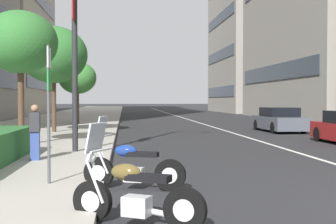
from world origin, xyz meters
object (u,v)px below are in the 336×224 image
motorcycle_second_in_row (132,168)px  street_tree_mid_sidewalk (77,78)px  motorcycle_far_end_row (134,196)px  street_tree_near_plaza_corner (54,55)px  car_far_down_avenue (279,120)px  pedestrian_on_plaza (35,132)px  parking_sign_by_curb (49,97)px  street_tree_far_plaza (20,43)px

motorcycle_second_in_row → street_tree_mid_sidewalk: bearing=-63.5°
street_tree_mid_sidewalk → motorcycle_second_in_row: bearing=-171.5°
motorcycle_far_end_row → street_tree_mid_sidewalk: (25.49, 3.39, 2.91)m
motorcycle_far_end_row → street_tree_near_plaza_corner: bearing=-50.4°
motorcycle_second_in_row → car_far_down_avenue: bearing=-100.7°
motorcycle_far_end_row → car_far_down_avenue: (18.32, -8.63, 0.21)m
motorcycle_second_in_row → pedestrian_on_plaza: pedestrian_on_plaza is taller
street_tree_mid_sidewalk → parking_sign_by_curb: bearing=-175.6°
street_tree_far_plaza → motorcycle_far_end_row: bearing=-159.5°
parking_sign_by_curb → street_tree_far_plaza: street_tree_far_plaza is taller
parking_sign_by_curb → street_tree_far_plaza: bearing=16.3°
car_far_down_avenue → street_tree_near_plaza_corner: 12.90m
parking_sign_by_curb → pedestrian_on_plaza: 3.85m
car_far_down_avenue → street_tree_near_plaza_corner: (-1.07, 12.38, 3.48)m
car_far_down_avenue → street_tree_near_plaza_corner: street_tree_near_plaza_corner is taller
street_tree_near_plaza_corner → pedestrian_on_plaza: bearing=-174.0°
street_tree_near_plaza_corner → pedestrian_on_plaza: (-11.03, -1.17, -3.21)m
car_far_down_avenue → pedestrian_on_plaza: size_ratio=2.93×
parking_sign_by_curb → street_tree_mid_sidewalk: bearing=4.4°
street_tree_mid_sidewalk → street_tree_near_plaza_corner: bearing=177.5°
street_tree_far_plaza → street_tree_near_plaza_corner: bearing=-1.0°
car_far_down_avenue → pedestrian_on_plaza: (-12.10, 11.21, 0.27)m
street_tree_mid_sidewalk → pedestrian_on_plaza: size_ratio=2.84×
motorcycle_far_end_row → street_tree_near_plaza_corner: 18.04m
street_tree_mid_sidewalk → pedestrian_on_plaza: 19.43m
street_tree_mid_sidewalk → pedestrian_on_plaza: street_tree_mid_sidewalk is taller
motorcycle_far_end_row → pedestrian_on_plaza: size_ratio=1.24×
car_far_down_avenue → street_tree_mid_sidewalk: street_tree_mid_sidewalk is taller
street_tree_far_plaza → pedestrian_on_plaza: street_tree_far_plaza is taller
motorcycle_far_end_row → car_far_down_avenue: motorcycle_far_end_row is taller
car_far_down_avenue → street_tree_far_plaza: 15.17m
parking_sign_by_curb → pedestrian_on_plaza: size_ratio=1.79×
street_tree_far_plaza → parking_sign_by_curb: bearing=-163.7°
motorcycle_far_end_row → motorcycle_second_in_row: motorcycle_second_in_row is taller
motorcycle_far_end_row → street_tree_mid_sidewalk: 25.88m
motorcycle_second_in_row → pedestrian_on_plaza: (3.59, 2.59, 0.47)m
car_far_down_avenue → street_tree_mid_sidewalk: (7.16, 12.02, 2.70)m
motorcycle_second_in_row → parking_sign_by_curb: parking_sign_by_curb is taller
motorcycle_second_in_row → parking_sign_by_curb: (-0.01, 1.63, 1.42)m
street_tree_near_plaza_corner → street_tree_mid_sidewalk: bearing=-2.5°
motorcycle_second_in_row → street_tree_far_plaza: (7.72, 3.89, 3.44)m
street_tree_far_plaza → motorcycle_second_in_row: bearing=-153.3°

